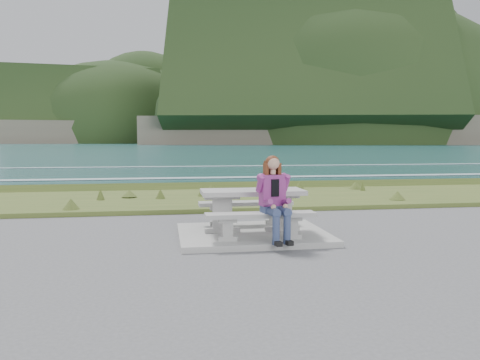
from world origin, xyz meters
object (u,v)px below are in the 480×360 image
object	(u,v)px
bench_seaward	(246,207)
bench_landward	(260,219)
picnic_table	(253,199)
seated_woman	(276,210)

from	to	relation	value
bench_seaward	bench_landward	bearing A→B (deg)	-90.00
picnic_table	bench_seaward	xyz separation A→B (m)	(0.00, 0.70, -0.23)
bench_landward	bench_seaward	world-z (taller)	same
picnic_table	seated_woman	world-z (taller)	seated_woman
bench_landward	seated_woman	size ratio (longest dim) A/B	1.31
bench_landward	bench_seaward	xyz separation A→B (m)	(0.00, 1.40, 0.00)
seated_woman	picnic_table	bearing A→B (deg)	95.76
seated_woman	bench_seaward	bearing A→B (deg)	89.03
bench_seaward	seated_woman	distance (m)	1.55
bench_seaward	seated_woman	xyz separation A→B (m)	(0.22, -1.53, 0.16)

